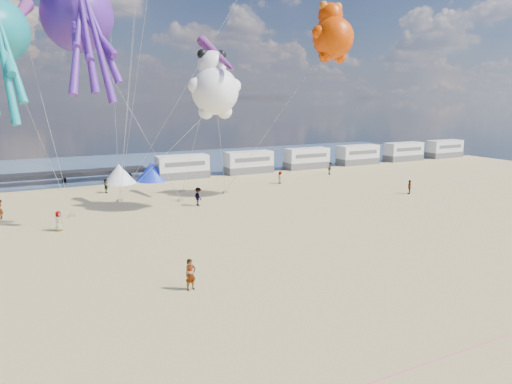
# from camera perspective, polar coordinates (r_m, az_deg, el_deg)

# --- Properties ---
(ground) EXTENTS (120.00, 120.00, 0.00)m
(ground) POSITION_cam_1_polar(r_m,az_deg,el_deg) (22.53, 8.01, -15.39)
(ground) COLOR #CFB777
(ground) RESTS_ON ground
(water) EXTENTS (120.00, 120.00, 0.00)m
(water) POSITION_cam_1_polar(r_m,az_deg,el_deg) (73.05, -17.22, 3.12)
(water) COLOR #3A5370
(water) RESTS_ON ground
(motorhome_0) EXTENTS (6.60, 2.50, 3.00)m
(motorhome_0) POSITION_cam_1_polar(r_m,az_deg,el_deg) (59.72, -9.18, 3.13)
(motorhome_0) COLOR silver
(motorhome_0) RESTS_ON ground
(motorhome_1) EXTENTS (6.60, 2.50, 3.00)m
(motorhome_1) POSITION_cam_1_polar(r_m,az_deg,el_deg) (63.18, -0.93, 3.73)
(motorhome_1) COLOR silver
(motorhome_1) RESTS_ON ground
(motorhome_2) EXTENTS (6.60, 2.50, 3.00)m
(motorhome_2) POSITION_cam_1_polar(r_m,az_deg,el_deg) (67.80, 6.34, 4.21)
(motorhome_2) COLOR silver
(motorhome_2) RESTS_ON ground
(motorhome_3) EXTENTS (6.60, 2.50, 3.00)m
(motorhome_3) POSITION_cam_1_polar(r_m,az_deg,el_deg) (73.37, 12.61, 4.56)
(motorhome_3) COLOR silver
(motorhome_3) RESTS_ON ground
(motorhome_4) EXTENTS (6.60, 2.50, 3.00)m
(motorhome_4) POSITION_cam_1_polar(r_m,az_deg,el_deg) (79.68, 17.94, 4.82)
(motorhome_4) COLOR silver
(motorhome_4) RESTS_ON ground
(motorhome_5) EXTENTS (6.60, 2.50, 3.00)m
(motorhome_5) POSITION_cam_1_polar(r_m,az_deg,el_deg) (86.58, 22.46, 5.00)
(motorhome_5) COLOR silver
(motorhome_5) RESTS_ON ground
(tent_white) EXTENTS (4.00, 4.00, 2.40)m
(tent_white) POSITION_cam_1_polar(r_m,az_deg,el_deg) (57.92, -16.74, 2.22)
(tent_white) COLOR white
(tent_white) RESTS_ON ground
(tent_blue) EXTENTS (4.00, 4.00, 2.40)m
(tent_blue) POSITION_cam_1_polar(r_m,az_deg,el_deg) (58.71, -12.90, 2.54)
(tent_blue) COLOR #1933CC
(tent_blue) RESTS_ON ground
(rope_line) EXTENTS (34.00, 0.03, 0.03)m
(rope_line) POSITION_cam_1_polar(r_m,az_deg,el_deg) (19.19, 17.09, -20.95)
(rope_line) COLOR #F2338C
(rope_line) RESTS_ON ground
(standing_person) EXTENTS (0.71, 0.55, 1.75)m
(standing_person) POSITION_cam_1_polar(r_m,az_deg,el_deg) (25.22, -8.18, -10.18)
(standing_person) COLOR tan
(standing_person) RESTS_ON ground
(beachgoer_0) EXTENTS (0.66, 0.58, 1.52)m
(beachgoer_0) POSITION_cam_1_polar(r_m,az_deg,el_deg) (55.37, 3.04, 1.82)
(beachgoer_0) COLOR #7F6659
(beachgoer_0) RESTS_ON ground
(beachgoer_1) EXTENTS (0.93, 0.97, 1.67)m
(beachgoer_1) POSITION_cam_1_polar(r_m,az_deg,el_deg) (62.77, 9.29, 2.92)
(beachgoer_1) COLOR #7F6659
(beachgoer_1) RESTS_ON ground
(beachgoer_2) EXTENTS (0.78, 0.95, 1.79)m
(beachgoer_2) POSITION_cam_1_polar(r_m,az_deg,el_deg) (44.28, -7.23, -0.57)
(beachgoer_2) COLOR #7F6659
(beachgoer_2) RESTS_ON ground
(beachgoer_3) EXTENTS (1.08, 1.12, 1.53)m
(beachgoer_3) POSITION_cam_1_polar(r_m,az_deg,el_deg) (52.11, 18.62, 0.60)
(beachgoer_3) COLOR #7F6659
(beachgoer_3) RESTS_ON ground
(beachgoer_4) EXTENTS (0.40, 0.90, 1.52)m
(beachgoer_4) POSITION_cam_1_polar(r_m,az_deg,el_deg) (52.55, -18.23, 0.71)
(beachgoer_4) COLOR #7F6659
(beachgoer_4) RESTS_ON ground
(beachgoer_5) EXTENTS (0.63, 1.60, 1.69)m
(beachgoer_5) POSITION_cam_1_polar(r_m,az_deg,el_deg) (44.88, -29.35, -1.90)
(beachgoer_5) COLOR #7F6659
(beachgoer_5) RESTS_ON ground
(beachgoer_6) EXTENTS (0.66, 0.69, 1.58)m
(beachgoer_6) POSITION_cam_1_polar(r_m,az_deg,el_deg) (38.88, -23.45, -3.34)
(beachgoer_6) COLOR #7F6659
(beachgoer_6) RESTS_ON ground
(sandbag_a) EXTENTS (0.50, 0.35, 0.22)m
(sandbag_a) POSITION_cam_1_polar(r_m,az_deg,el_deg) (43.03, -21.99, -2.78)
(sandbag_a) COLOR gray
(sandbag_a) RESTS_ON ground
(sandbag_b) EXTENTS (0.50, 0.35, 0.22)m
(sandbag_b) POSITION_cam_1_polar(r_m,az_deg,el_deg) (46.73, -9.37, -0.98)
(sandbag_b) COLOR gray
(sandbag_b) RESTS_ON ground
(sandbag_c) EXTENTS (0.50, 0.35, 0.22)m
(sandbag_c) POSITION_cam_1_polar(r_m,az_deg,el_deg) (50.06, -3.84, -0.00)
(sandbag_c) COLOR gray
(sandbag_c) RESTS_ON ground
(sandbag_d) EXTENTS (0.50, 0.35, 0.22)m
(sandbag_d) POSITION_cam_1_polar(r_m,az_deg,el_deg) (51.15, -9.18, 0.12)
(sandbag_d) COLOR gray
(sandbag_d) RESTS_ON ground
(sandbag_e) EXTENTS (0.50, 0.35, 0.22)m
(sandbag_e) POSITION_cam_1_polar(r_m,az_deg,el_deg) (47.96, -16.63, -0.99)
(sandbag_e) COLOR gray
(sandbag_e) RESTS_ON ground
(kite_octopus_purple) EXTENTS (7.68, 11.84, 12.51)m
(kite_octopus_purple) POSITION_cam_1_polar(r_m,az_deg,el_deg) (43.84, -21.46, 19.77)
(kite_octopus_purple) COLOR #512194
(kite_panda) EXTENTS (6.49, 6.33, 7.16)m
(kite_panda) POSITION_cam_1_polar(r_m,az_deg,el_deg) (41.38, -5.15, 12.47)
(kite_panda) COLOR white
(kite_teddy_orange) EXTENTS (5.13, 4.86, 6.88)m
(kite_teddy_orange) POSITION_cam_1_polar(r_m,az_deg,el_deg) (47.69, 9.61, 18.46)
(kite_teddy_orange) COLOR #D93C00
(windsock_left) EXTENTS (2.49, 7.79, 7.72)m
(windsock_left) POSITION_cam_1_polar(r_m,az_deg,el_deg) (42.10, -27.43, 19.13)
(windsock_left) COLOR red
(windsock_mid) EXTENTS (1.35, 6.94, 6.89)m
(windsock_mid) POSITION_cam_1_polar(r_m,az_deg,el_deg) (42.25, -5.01, 16.80)
(windsock_mid) COLOR red
(windsock_right) EXTENTS (1.47, 4.34, 4.26)m
(windsock_right) POSITION_cam_1_polar(r_m,az_deg,el_deg) (47.49, -3.82, 12.06)
(windsock_right) COLOR red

